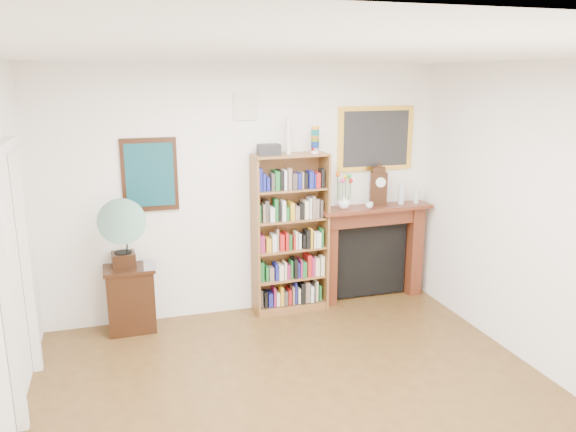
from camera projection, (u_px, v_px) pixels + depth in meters
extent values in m
cube|color=white|center=(329.00, 54.00, 3.63)|extent=(4.50, 5.00, 0.01)
cube|color=white|center=(247.00, 192.00, 6.29)|extent=(4.50, 0.01, 2.80)
cube|color=white|center=(7.00, 302.00, 4.11)|extent=(0.08, 0.08, 2.10)
cube|color=white|center=(26.00, 263.00, 4.98)|extent=(0.08, 0.08, 2.10)
cube|color=white|center=(1.00, 148.00, 4.28)|extent=(0.08, 1.02, 0.08)
cube|color=black|center=(150.00, 175.00, 5.92)|extent=(0.58, 0.03, 0.78)
cube|color=#10424D|center=(150.00, 175.00, 5.90)|extent=(0.50, 0.01, 0.67)
cube|color=white|center=(246.00, 106.00, 6.04)|extent=(0.26, 0.03, 0.30)
cube|color=silver|center=(246.00, 106.00, 6.02)|extent=(0.22, 0.01, 0.26)
cube|color=gold|center=(376.00, 139.00, 6.57)|extent=(0.95, 0.03, 0.75)
cube|color=#262628|center=(376.00, 139.00, 6.56)|extent=(0.82, 0.01, 0.65)
cube|color=brown|center=(255.00, 237.00, 6.26)|extent=(0.04, 0.30, 1.83)
cube|color=brown|center=(324.00, 231.00, 6.49)|extent=(0.04, 0.30, 1.83)
cube|color=brown|center=(290.00, 155.00, 6.16)|extent=(0.86, 0.34, 0.02)
cube|color=brown|center=(290.00, 306.00, 6.59)|extent=(0.86, 0.34, 0.08)
cube|color=brown|center=(287.00, 231.00, 6.51)|extent=(0.84, 0.06, 1.83)
cube|color=brown|center=(290.00, 277.00, 6.50)|extent=(0.81, 0.32, 0.02)
cube|color=brown|center=(290.00, 249.00, 6.42)|extent=(0.81, 0.32, 0.02)
cube|color=brown|center=(290.00, 219.00, 6.34)|extent=(0.81, 0.32, 0.02)
cube|color=brown|center=(290.00, 189.00, 6.25)|extent=(0.81, 0.32, 0.02)
cube|color=black|center=(131.00, 299.00, 5.97)|extent=(0.53, 0.39, 0.71)
cube|color=#4C2211|center=(328.00, 258.00, 6.64)|extent=(0.16, 0.21, 1.13)
cube|color=#4C2211|center=(413.00, 250.00, 6.96)|extent=(0.16, 0.21, 1.13)
cube|color=#4C2211|center=(373.00, 216.00, 6.69)|extent=(1.29, 0.26, 0.18)
cube|color=#4C2211|center=(375.00, 208.00, 6.62)|extent=(1.40, 0.38, 0.04)
cube|color=black|center=(369.00, 260.00, 6.89)|extent=(0.93, 0.09, 0.90)
cube|color=black|center=(124.00, 259.00, 5.92)|extent=(0.25, 0.25, 0.14)
cylinder|color=black|center=(123.00, 252.00, 5.90)|extent=(0.19, 0.19, 0.01)
cone|color=#31473A|center=(121.00, 226.00, 5.68)|extent=(0.51, 0.62, 0.61)
cube|color=silver|center=(150.00, 265.00, 5.83)|extent=(0.13, 0.13, 0.08)
cube|color=black|center=(378.00, 189.00, 6.62)|extent=(0.22, 0.17, 0.39)
cylinder|color=white|center=(381.00, 182.00, 6.55)|extent=(0.11, 0.05, 0.12)
cube|color=black|center=(379.00, 170.00, 6.57)|extent=(0.17, 0.13, 0.07)
imported|color=white|center=(344.00, 202.00, 6.49)|extent=(0.19, 0.19, 0.16)
imported|color=silver|center=(369.00, 205.00, 6.51)|extent=(0.12, 0.12, 0.07)
cylinder|color=silver|center=(401.00, 194.00, 6.71)|extent=(0.07, 0.07, 0.24)
cylinder|color=silver|center=(416.00, 195.00, 6.75)|extent=(0.06, 0.06, 0.20)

